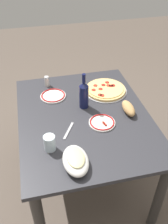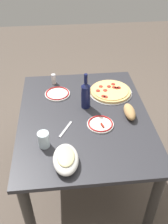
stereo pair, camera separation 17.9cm
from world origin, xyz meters
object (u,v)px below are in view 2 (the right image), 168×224
Objects in this scene: bread_loaf at (130,112)px; spice_shaker at (54,79)px; wine_bottle at (86,94)px; dining_table at (84,127)px; pepperoni_pizza at (110,91)px; side_plate_far at (57,94)px; baked_pasta_dish at (66,158)px; side_plate_near at (100,124)px; water_glass at (44,140)px.

bread_loaf is 2.07× the size of spice_shaker.
dining_table is at bearing -12.66° from wine_bottle.
dining_table is 0.26m from wine_bottle.
pepperoni_pizza is 1.74× the size of side_plate_far.
spice_shaker reaches higher than baked_pasta_dish.
pepperoni_pizza is 1.96× the size of bread_loaf.
water_glass is at bearing -67.49° from side_plate_near.
bread_loaf reaches higher than dining_table.
side_plate_near is 0.66m from spice_shaker.
wine_bottle is (-0.53, 0.17, 0.07)m from baked_pasta_dish.
pepperoni_pizza is 0.80m from baked_pasta_dish.
baked_pasta_dish is 0.90m from spice_shaker.
side_plate_far reaches higher than dining_table.
wine_bottle is 3.23× the size of spice_shaker.
water_glass is at bearing -68.43° from bread_loaf.
pepperoni_pizza is 0.29m from wine_bottle.
baked_pasta_dish is at bearing 2.94° from side_plate_far.
bread_loaf is (0.04, 0.33, 0.16)m from dining_table.
pepperoni_pizza is 0.76m from water_glass.
dining_table is at bearing 134.52° from water_glass.
wine_bottle reaches higher than bread_loaf.
pepperoni_pizza is at bearing 87.49° from side_plate_far.
dining_table is 11.27× the size of water_glass.
pepperoni_pizza is 0.41m from side_plate_near.
spice_shaker is at bearing -171.16° from side_plate_far.
wine_bottle is 1.56× the size of bread_loaf.
side_plate_far is at bearing 170.64° from water_glass.
wine_bottle reaches higher than baked_pasta_dish.
spice_shaker reaches higher than side_plate_near.
dining_table is 13.63× the size of spice_shaker.
bread_loaf reaches higher than pepperoni_pizza.
side_plate_far is 0.61m from bread_loaf.
pepperoni_pizza is at bearing 137.63° from dining_table.
baked_pasta_dish reaches higher than pepperoni_pizza.
bread_loaf is (0.30, 0.08, 0.02)m from pepperoni_pizza.
side_plate_far is at bearing -177.06° from baked_pasta_dish.
bread_loaf is (0.32, 0.51, 0.03)m from side_plate_far.
side_plate_near is at bearing 141.25° from baked_pasta_dish.
side_plate_near is at bearing -20.25° from pepperoni_pizza.
water_glass reaches higher than baked_pasta_dish.
baked_pasta_dish is 0.72m from side_plate_far.
baked_pasta_dish is 0.41m from side_plate_near.
bread_loaf is at bearing 129.73° from baked_pasta_dish.
side_plate_far is (-0.29, -0.19, 0.13)m from dining_table.
water_glass is 0.58× the size of bread_loaf.
water_glass reaches higher than pepperoni_pizza.
water_glass is 0.57× the size of side_plate_near.
side_plate_far is 0.18m from spice_shaker.
pepperoni_pizza is 1.90× the size of side_plate_near.
side_plate_far is (-0.18, -0.21, -0.10)m from wine_bottle.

